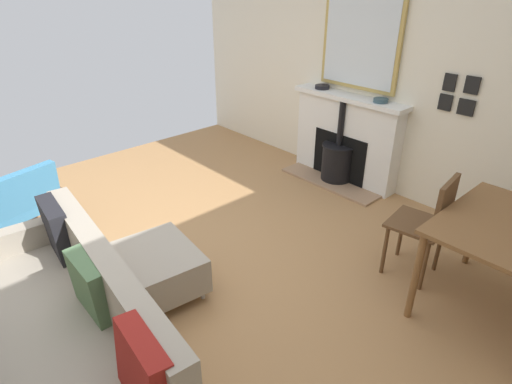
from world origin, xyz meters
name	(u,v)px	position (x,y,z in m)	size (l,w,h in m)	color
ground_plane	(166,276)	(0.00, 0.00, 0.00)	(5.47, 5.56, 0.01)	#A87A4C
wall_left	(378,59)	(-2.74, 0.00, 1.40)	(0.12, 5.56, 2.80)	silver
fireplace	(344,144)	(-2.54, -0.18, 0.44)	(0.51, 1.39, 1.01)	#9E7A5B
mirror_over_mantel	(361,40)	(-2.65, -0.18, 1.58)	(0.04, 0.96, 1.02)	tan
mantel_bowl_near	(322,87)	(-2.56, -0.57, 1.03)	(0.17, 0.17, 0.04)	black
mantel_bowl_far	(381,100)	(-2.56, 0.21, 1.03)	(0.15, 0.15, 0.04)	#334C56
sofa	(70,330)	(0.88, 0.46, 0.35)	(0.98, 2.04, 0.81)	#B2B2B7
ottoman	(160,266)	(0.10, 0.14, 0.23)	(0.60, 0.72, 0.37)	#B2B2B7
armchair_accent	(18,201)	(0.66, -1.29, 0.42)	(0.79, 0.71, 0.74)	brown
dining_table	(511,238)	(-1.52, 1.94, 0.64)	(1.04, 0.84, 0.74)	brown
dining_chair_near_fireplace	(429,220)	(-1.54, 1.38, 0.53)	(0.45, 0.45, 0.89)	brown
photo_gallery_row	(459,95)	(-2.66, 0.94, 1.21)	(0.02, 0.33, 0.35)	black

